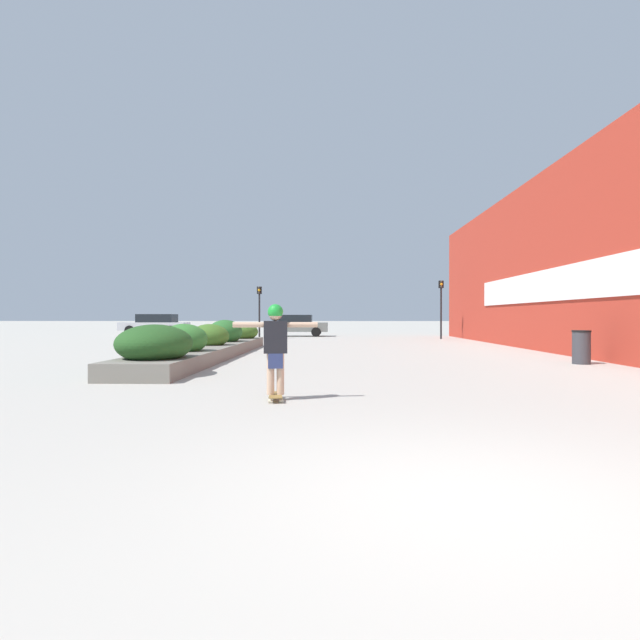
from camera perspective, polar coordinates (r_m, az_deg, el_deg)
The scene contains 11 objects.
ground_plane at distance 4.06m, azimuth 17.55°, elevation -19.05°, with size 300.00×300.00×0.00m, color #ADA89E.
building_wall_right at distance 19.46m, azimuth 27.13°, elevation 6.60°, with size 0.67×34.72×6.97m.
planter_box at distance 16.68m, azimuth -12.78°, elevation -2.68°, with size 1.71×13.31×1.23m.
skateboard at distance 8.16m, azimuth -5.11°, elevation -8.65°, with size 0.30×0.71×0.10m.
skateboarder at distance 8.07m, azimuth -5.12°, elevation -2.26°, with size 1.36×0.26×1.46m.
trash_bin at distance 16.06m, azimuth 27.70°, elevation -2.76°, with size 0.51×0.51×0.96m.
car_leftmost at distance 38.46m, azimuth -18.31°, elevation -0.43°, with size 4.79×1.91×1.54m.
car_center_left at distance 34.38m, azimuth -2.59°, elevation -0.57°, with size 4.08×1.85×1.48m.
car_center_right at distance 40.41m, azimuth 25.68°, elevation -0.43°, with size 4.03×1.99×1.51m.
traffic_light_left at distance 30.91m, azimuth -6.95°, elevation 1.96°, with size 0.28×0.30×3.20m.
traffic_light_right at distance 31.09m, azimuth 13.67°, elevation 2.32°, with size 0.28×0.30×3.54m.
Camera 1 is at (-1.06, -3.68, 1.35)m, focal length 28.00 mm.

